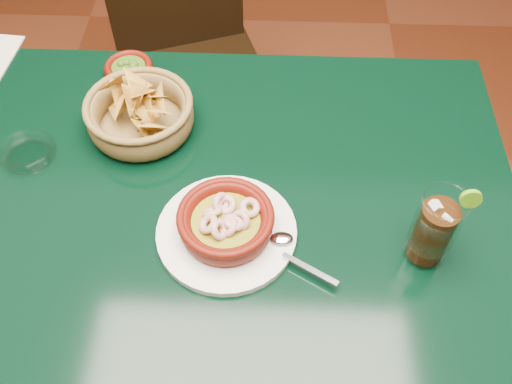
{
  "coord_description": "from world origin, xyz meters",
  "views": [
    {
      "loc": [
        0.16,
        -0.58,
        1.55
      ],
      "look_at": [
        0.14,
        -0.02,
        0.81
      ],
      "focal_mm": 40.0,
      "sensor_mm": 36.0,
      "label": 1
    }
  ],
  "objects_px": {
    "dining_table": "(182,232)",
    "cola_drink": "(434,229)",
    "dining_chair": "(189,59)",
    "shrimp_plate": "(226,224)",
    "chip_basket": "(140,114)"
  },
  "relations": [
    {
      "from": "dining_chair",
      "to": "cola_drink",
      "type": "height_order",
      "value": "cola_drink"
    },
    {
      "from": "chip_basket",
      "to": "dining_table",
      "type": "bearing_deg",
      "value": -63.6
    },
    {
      "from": "dining_table",
      "to": "chip_basket",
      "type": "height_order",
      "value": "chip_basket"
    },
    {
      "from": "shrimp_plate",
      "to": "chip_basket",
      "type": "distance_m",
      "value": 0.3
    },
    {
      "from": "shrimp_plate",
      "to": "chip_basket",
      "type": "relative_size",
      "value": 1.26
    },
    {
      "from": "dining_chair",
      "to": "shrimp_plate",
      "type": "xyz_separation_m",
      "value": [
        0.17,
        -0.77,
        0.3
      ]
    },
    {
      "from": "dining_chair",
      "to": "cola_drink",
      "type": "relative_size",
      "value": 5.26
    },
    {
      "from": "dining_table",
      "to": "cola_drink",
      "type": "relative_size",
      "value": 7.18
    },
    {
      "from": "cola_drink",
      "to": "shrimp_plate",
      "type": "bearing_deg",
      "value": 175.68
    },
    {
      "from": "dining_chair",
      "to": "chip_basket",
      "type": "height_order",
      "value": "chip_basket"
    },
    {
      "from": "dining_chair",
      "to": "chip_basket",
      "type": "xyz_separation_m",
      "value": [
        -0.01,
        -0.53,
        0.31
      ]
    },
    {
      "from": "dining_table",
      "to": "cola_drink",
      "type": "xyz_separation_m",
      "value": [
        0.42,
        -0.09,
        0.17
      ]
    },
    {
      "from": "dining_chair",
      "to": "dining_table",
      "type": "bearing_deg",
      "value": -83.48
    },
    {
      "from": "cola_drink",
      "to": "dining_chair",
      "type": "bearing_deg",
      "value": 122.07
    },
    {
      "from": "dining_table",
      "to": "chip_basket",
      "type": "bearing_deg",
      "value": 116.4
    }
  ]
}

